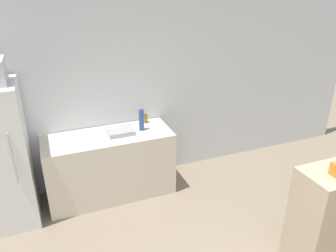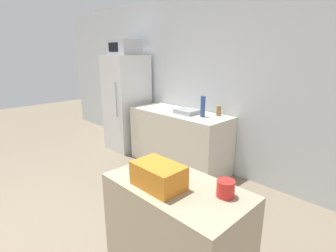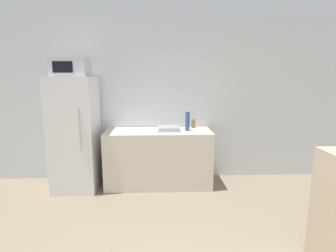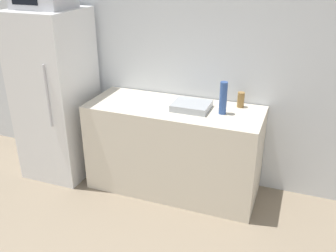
{
  "view_description": "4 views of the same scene",
  "coord_description": "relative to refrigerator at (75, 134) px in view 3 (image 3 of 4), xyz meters",
  "views": [
    {
      "loc": [
        -0.79,
        -0.84,
        2.68
      ],
      "look_at": [
        0.41,
        2.19,
        1.21
      ],
      "focal_mm": 35.0,
      "sensor_mm": 36.0,
      "label": 1
    },
    {
      "loc": [
        2.51,
        0.07,
        1.73
      ],
      "look_at": [
        0.32,
        2.22,
        0.87
      ],
      "focal_mm": 28.0,
      "sensor_mm": 36.0,
      "label": 2
    },
    {
      "loc": [
        -0.14,
        -1.05,
        1.68
      ],
      "look_at": [
        -0.02,
        1.86,
        1.14
      ],
      "focal_mm": 28.0,
      "sensor_mm": 36.0,
      "label": 3
    },
    {
      "loc": [
        0.94,
        -0.11,
        2.14
      ],
      "look_at": [
        0.02,
        2.33,
        0.95
      ],
      "focal_mm": 40.0,
      "sensor_mm": 36.0,
      "label": 4
    }
  ],
  "objects": [
    {
      "name": "sink_basin",
      "position": [
        1.41,
        0.07,
        0.06
      ],
      "size": [
        0.33,
        0.29,
        0.06
      ],
      "primitive_type": "cube",
      "color": "#9EA3A8",
      "rests_on": "counter"
    },
    {
      "name": "bottle_tall",
      "position": [
        1.7,
        0.06,
        0.17
      ],
      "size": [
        0.07,
        0.07,
        0.29
      ],
      "primitive_type": "cylinder",
      "color": "#2D4C8C",
      "rests_on": "counter"
    },
    {
      "name": "counter",
      "position": [
        1.25,
        0.06,
        -0.41
      ],
      "size": [
        1.63,
        0.63,
        0.87
      ],
      "primitive_type": "cube",
      "color": "beige",
      "rests_on": "ground_plane"
    },
    {
      "name": "wall_back",
      "position": [
        1.38,
        0.42,
        0.45
      ],
      "size": [
        8.0,
        0.06,
        2.6
      ],
      "primitive_type": "cube",
      "color": "silver",
      "rests_on": "ground_plane"
    },
    {
      "name": "microwave",
      "position": [
        -0.0,
        -0.0,
        0.97
      ],
      "size": [
        0.49,
        0.4,
        0.25
      ],
      "color": "#BCBCC1",
      "rests_on": "refrigerator"
    },
    {
      "name": "refrigerator",
      "position": [
        0.0,
        0.0,
        0.0
      ],
      "size": [
        0.64,
        0.69,
        1.69
      ],
      "color": "silver",
      "rests_on": "ground_plane"
    },
    {
      "name": "bottle_short",
      "position": [
        1.81,
        0.27,
        0.1
      ],
      "size": [
        0.06,
        0.06,
        0.14
      ],
      "primitive_type": "cylinder",
      "color": "olive",
      "rests_on": "counter"
    }
  ]
}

